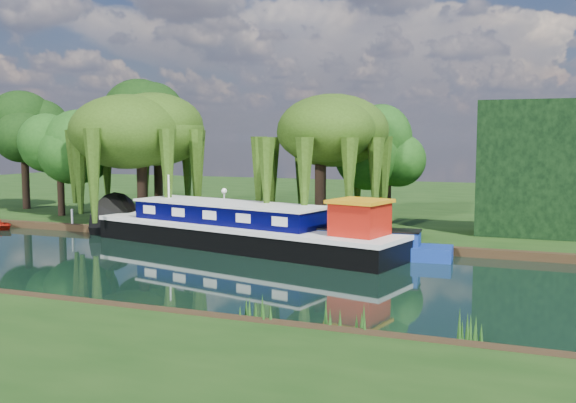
% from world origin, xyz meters
% --- Properties ---
extents(ground, '(120.00, 120.00, 0.00)m').
position_xyz_m(ground, '(0.00, 0.00, 0.00)').
color(ground, black).
extents(far_bank, '(120.00, 52.00, 0.45)m').
position_xyz_m(far_bank, '(0.00, 34.00, 0.23)').
color(far_bank, black).
rests_on(far_bank, ground).
extents(dutch_barge, '(20.12, 8.89, 4.14)m').
position_xyz_m(dutch_barge, '(3.94, 6.30, 1.03)').
color(dutch_barge, black).
rests_on(dutch_barge, ground).
extents(narrowboat, '(11.11, 2.57, 1.61)m').
position_xyz_m(narrowboat, '(10.01, 6.08, 0.57)').
color(narrowboat, navy).
rests_on(narrowboat, ground).
extents(willow_left, '(6.97, 6.97, 8.35)m').
position_xyz_m(willow_left, '(-5.83, 10.61, 6.52)').
color(willow_left, black).
rests_on(willow_left, far_bank).
extents(willow_right, '(6.29, 6.29, 7.67)m').
position_xyz_m(willow_right, '(6.89, 11.05, 6.04)').
color(willow_right, black).
rests_on(willow_right, far_bank).
extents(tree_far_left, '(4.71, 4.71, 7.60)m').
position_xyz_m(tree_far_left, '(-13.85, 11.82, 5.66)').
color(tree_far_left, black).
rests_on(tree_far_left, far_bank).
extents(tree_far_back, '(5.14, 5.14, 8.65)m').
position_xyz_m(tree_far_back, '(-19.81, 14.55, 6.49)').
color(tree_far_back, black).
rests_on(tree_far_back, far_bank).
extents(tree_far_mid, '(5.69, 5.69, 9.32)m').
position_xyz_m(tree_far_mid, '(-7.43, 15.10, 6.87)').
color(tree_far_mid, black).
rests_on(tree_far_mid, far_bank).
extents(tree_far_right, '(4.20, 4.20, 6.88)m').
position_xyz_m(tree_far_right, '(10.02, 15.92, 5.20)').
color(tree_far_right, black).
rests_on(tree_far_right, far_bank).
extents(conifer_hedge, '(6.00, 3.00, 8.00)m').
position_xyz_m(conifer_hedge, '(19.00, 14.00, 4.45)').
color(conifer_hedge, black).
rests_on(conifer_hedge, far_bank).
extents(lamppost, '(0.36, 0.36, 2.56)m').
position_xyz_m(lamppost, '(0.50, 10.50, 2.42)').
color(lamppost, silver).
rests_on(lamppost, far_bank).
extents(mooring_posts, '(19.16, 0.16, 1.00)m').
position_xyz_m(mooring_posts, '(-0.50, 8.40, 0.95)').
color(mooring_posts, silver).
rests_on(mooring_posts, far_bank).
extents(reeds_near, '(33.70, 1.50, 1.10)m').
position_xyz_m(reeds_near, '(6.87, -7.57, 0.55)').
color(reeds_near, '#1A4211').
rests_on(reeds_near, ground).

